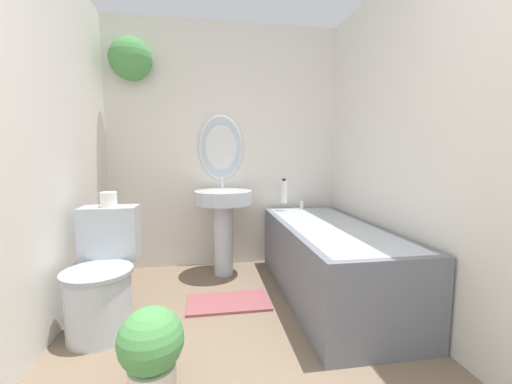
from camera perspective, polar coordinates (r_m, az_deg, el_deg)
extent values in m
cube|color=silver|center=(3.21, -5.57, 8.14)|extent=(2.38, 0.06, 2.40)
ellipsoid|color=silver|center=(3.16, -6.39, 8.07)|extent=(0.44, 0.02, 0.64)
ellipsoid|color=silver|center=(3.15, -6.38, 8.07)|extent=(0.40, 0.01, 0.60)
cylinder|color=silver|center=(3.27, -21.91, 22.98)|extent=(0.17, 0.17, 0.09)
sphere|color=#4C934C|center=(3.24, -21.85, 21.55)|extent=(0.38, 0.38, 0.38)
cube|color=silver|center=(2.00, -38.21, 7.76)|extent=(0.06, 2.96, 2.40)
cube|color=silver|center=(2.22, 29.00, 8.08)|extent=(0.06, 2.96, 2.40)
cylinder|color=silver|center=(2.27, -26.60, -17.84)|extent=(0.38, 0.38, 0.40)
cylinder|color=#A0A9B1|center=(2.20, -26.88, -12.83)|extent=(0.41, 0.41, 0.02)
cube|color=silver|center=(2.42, -24.95, -6.71)|extent=(0.37, 0.21, 0.37)
cylinder|color=silver|center=(2.97, -5.91, -8.56)|extent=(0.18, 0.18, 0.67)
cylinder|color=silver|center=(2.90, -6.00, -0.97)|extent=(0.53, 0.53, 0.12)
cylinder|color=silver|center=(3.03, -6.17, 1.46)|extent=(0.02, 0.02, 0.10)
cube|color=slate|center=(2.60, 13.17, -12.08)|extent=(0.72, 1.69, 0.57)
cube|color=silver|center=(2.53, 13.33, -6.32)|extent=(0.62, 1.59, 0.04)
cylinder|color=silver|center=(3.21, 8.31, -2.44)|extent=(0.04, 0.04, 0.08)
cylinder|color=white|center=(3.09, 5.08, 0.04)|extent=(0.07, 0.07, 0.21)
cylinder|color=black|center=(3.08, 5.10, 2.24)|extent=(0.04, 0.04, 0.02)
cylinder|color=silver|center=(1.74, -18.28, -30.04)|extent=(0.21, 0.21, 0.16)
sphere|color=#4C934C|center=(1.63, -18.57, -24.16)|extent=(0.30, 0.30, 0.30)
cube|color=#934C51|center=(2.52, -5.01, -19.37)|extent=(0.62, 0.34, 0.02)
cylinder|color=white|center=(2.38, -25.22, -1.21)|extent=(0.11, 0.11, 0.10)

